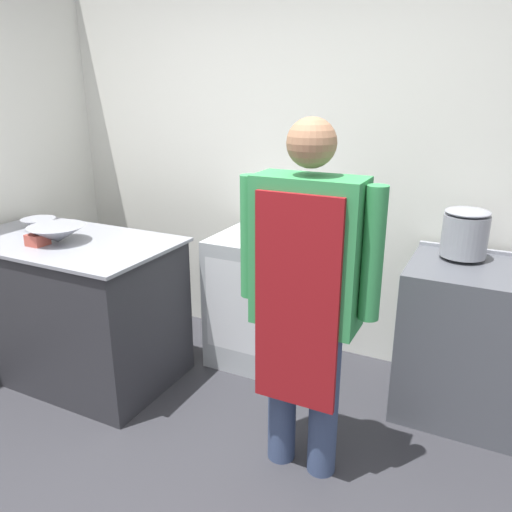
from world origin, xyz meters
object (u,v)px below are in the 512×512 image
at_px(mixing_bowl, 57,234).
at_px(fridge_unit, 260,298).
at_px(stove, 490,346).
at_px(person_cook, 306,285).
at_px(stock_pot, 465,232).
at_px(plastic_tub, 38,240).

bearing_deg(mixing_bowl, fridge_unit, 37.60).
relative_size(stove, fridge_unit, 1.06).
bearing_deg(mixing_bowl, person_cook, -3.93).
relative_size(fridge_unit, stock_pot, 3.24).
relative_size(fridge_unit, plastic_tub, 8.39).
bearing_deg(plastic_tub, fridge_unit, 39.39).
bearing_deg(stock_pot, plastic_tub, -157.68).
distance_m(person_cook, stock_pot, 1.12).
bearing_deg(person_cook, stove, 46.96).
distance_m(mixing_bowl, plastic_tub, 0.11).
height_order(stove, stock_pot, stock_pot).
xyz_separation_m(fridge_unit, mixing_bowl, (-1.00, -0.77, 0.53)).
distance_m(mixing_bowl, stock_pot, 2.39).
bearing_deg(fridge_unit, stove, -1.47).
bearing_deg(plastic_tub, person_cook, -0.53).
bearing_deg(mixing_bowl, plastic_tub, -120.36).
bearing_deg(stock_pot, stove, -27.70).
relative_size(mixing_bowl, stock_pot, 1.26).
bearing_deg(plastic_tub, stove, 18.32).
relative_size(fridge_unit, person_cook, 0.52).
relative_size(fridge_unit, mixing_bowl, 2.58).
bearing_deg(person_cook, stock_pot, 58.92).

